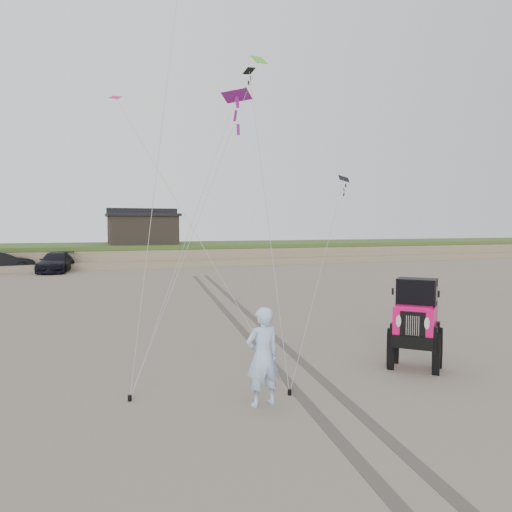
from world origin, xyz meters
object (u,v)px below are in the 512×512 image
at_px(truck_b, 1,262).
at_px(jeep, 415,333).
at_px(cabin, 142,228).
at_px(man, 263,356).
at_px(truck_c, 56,262).

relative_size(truck_b, jeep, 0.98).
bearing_deg(jeep, truck_b, 157.75).
relative_size(cabin, man, 3.32).
xyz_separation_m(cabin, truck_c, (-7.36, -7.73, -2.51)).
distance_m(cabin, jeep, 37.84).
xyz_separation_m(truck_b, truck_c, (3.86, -1.47, -0.03)).
bearing_deg(cabin, truck_b, -150.80).
xyz_separation_m(jeep, man, (-4.33, -1.00, 0.08)).
height_order(cabin, truck_b, cabin).
height_order(truck_c, jeep, jeep).
height_order(truck_b, truck_c, truck_b).
bearing_deg(truck_c, man, -70.99).
distance_m(cabin, truck_c, 10.96).
xyz_separation_m(truck_c, jeep, (9.04, -30.00, 0.15)).
bearing_deg(jeep, cabin, 138.02).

